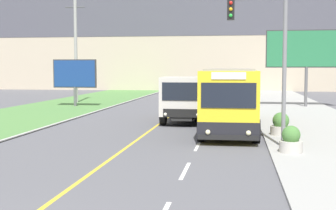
# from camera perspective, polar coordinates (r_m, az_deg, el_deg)

# --- Properties ---
(apartment_block_background) EXTENTS (80.00, 8.04, 21.32)m
(apartment_block_background) POSITION_cam_1_polar(r_m,az_deg,el_deg) (68.07, 4.84, 10.90)
(apartment_block_background) COLOR #BCAD93
(apartment_block_background) RESTS_ON ground_plane
(city_bus) EXTENTS (2.62, 11.67, 3.09)m
(city_bus) POSITION_cam_1_polar(r_m,az_deg,el_deg) (24.37, 7.62, 0.82)
(city_bus) COLOR yellow
(city_bus) RESTS_ON ground_plane
(dump_truck) EXTENTS (2.54, 6.68, 2.64)m
(dump_truck) POSITION_cam_1_polar(r_m,az_deg,el_deg) (26.48, 2.19, 0.64)
(dump_truck) COLOR black
(dump_truck) RESTS_ON ground_plane
(utility_pole_far) EXTENTS (1.80, 0.28, 9.65)m
(utility_pole_far) POSITION_cam_1_polar(r_m,az_deg,el_deg) (42.77, -11.18, 6.81)
(utility_pole_far) COLOR #9E9E99
(utility_pole_far) RESTS_ON ground_plane
(traffic_light_mast) EXTENTS (2.28, 0.32, 6.18)m
(traffic_light_mast) POSITION_cam_1_polar(r_m,az_deg,el_deg) (18.45, 12.10, 6.88)
(traffic_light_mast) COLOR slate
(traffic_light_mast) RESTS_ON ground_plane
(billboard_large) EXTENTS (6.33, 0.24, 6.11)m
(billboard_large) POSITION_cam_1_polar(r_m,az_deg,el_deg) (38.53, 16.57, 6.40)
(billboard_large) COLOR #59595B
(billboard_large) RESTS_ON ground_plane
(billboard_small) EXTENTS (3.58, 0.24, 3.81)m
(billboard_small) POSITION_cam_1_polar(r_m,az_deg,el_deg) (38.63, -11.29, 3.64)
(billboard_small) COLOR #59595B
(billboard_small) RESTS_ON ground_plane
(planter_round_near) EXTENTS (0.83, 0.83, 0.97)m
(planter_round_near) POSITION_cam_1_polar(r_m,az_deg,el_deg) (17.56, 14.76, -4.22)
(planter_round_near) COLOR #B7B2A8
(planter_round_near) RESTS_ON sidewalk_right
(planter_round_second) EXTENTS (0.94, 0.94, 1.03)m
(planter_round_second) POSITION_cam_1_polar(r_m,az_deg,el_deg) (22.00, 13.58, -2.38)
(planter_round_second) COLOR #B7B2A8
(planter_round_second) RESTS_ON sidewalk_right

